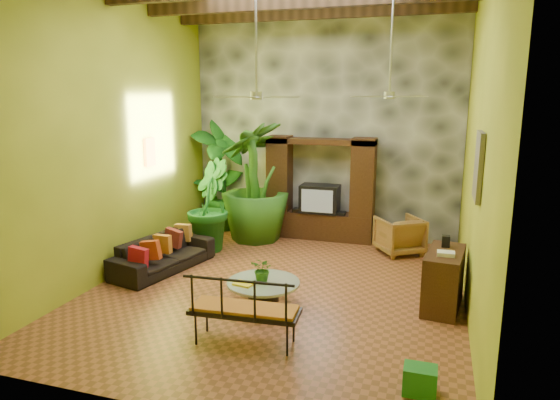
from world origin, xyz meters
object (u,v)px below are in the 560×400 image
(ceiling_fan_back, at_px, (390,83))
(tall_plant_c, at_px, (255,182))
(wicker_armchair, at_px, (399,235))
(side_console, at_px, (444,280))
(tall_plant_a, at_px, (222,175))
(iron_bench, at_px, (242,307))
(sofa, at_px, (163,254))
(tall_plant_b, at_px, (208,205))
(green_bin, at_px, (420,380))
(coffee_table, at_px, (263,290))
(entertainment_center, at_px, (320,197))
(ceiling_fan_front, at_px, (256,82))

(ceiling_fan_back, height_order, tall_plant_c, ceiling_fan_back)
(wicker_armchair, relative_size, side_console, 0.74)
(ceiling_fan_back, relative_size, tall_plant_a, 0.70)
(tall_plant_c, bearing_deg, side_console, -32.73)
(iron_bench, bearing_deg, ceiling_fan_back, 62.14)
(tall_plant_a, xyz_separation_m, tall_plant_c, (1.03, -0.55, -0.01))
(sofa, distance_m, side_console, 4.97)
(tall_plant_b, bearing_deg, ceiling_fan_back, -6.94)
(tall_plant_b, bearing_deg, green_bin, -42.30)
(ceiling_fan_back, height_order, side_console, ceiling_fan_back)
(tall_plant_c, height_order, coffee_table, tall_plant_c)
(tall_plant_a, height_order, side_console, tall_plant_a)
(entertainment_center, xyz_separation_m, ceiling_fan_back, (1.60, -1.94, 2.44))
(ceiling_fan_front, distance_m, wicker_armchair, 4.68)
(ceiling_fan_back, height_order, wicker_armchair, ceiling_fan_back)
(ceiling_fan_front, relative_size, sofa, 0.90)
(ceiling_fan_front, distance_m, iron_bench, 3.30)
(side_console, bearing_deg, tall_plant_c, 154.53)
(side_console, xyz_separation_m, green_bin, (-0.25, -2.44, -0.29))
(ceiling_fan_front, height_order, coffee_table, ceiling_fan_front)
(entertainment_center, height_order, tall_plant_b, entertainment_center)
(tall_plant_a, relative_size, green_bin, 7.43)
(sofa, height_order, green_bin, sofa)
(coffee_table, xyz_separation_m, side_console, (2.64, 0.77, 0.19))
(sofa, bearing_deg, tall_plant_c, -9.10)
(sofa, relative_size, tall_plant_a, 0.78)
(ceiling_fan_back, bearing_deg, tall_plant_b, 173.06)
(entertainment_center, xyz_separation_m, coffee_table, (0.01, -3.88, -0.71))
(tall_plant_b, height_order, coffee_table, tall_plant_b)
(entertainment_center, bearing_deg, sofa, -128.68)
(wicker_armchair, bearing_deg, entertainment_center, -51.62)
(tall_plant_a, height_order, iron_bench, tall_plant_a)
(tall_plant_a, distance_m, green_bin, 7.42)
(ceiling_fan_front, relative_size, tall_plant_a, 0.70)
(ceiling_fan_front, height_order, ceiling_fan_back, same)
(sofa, xyz_separation_m, green_bin, (4.72, -2.65, -0.15))
(sofa, distance_m, tall_plant_a, 3.08)
(side_console, relative_size, green_bin, 3.14)
(tall_plant_b, relative_size, coffee_table, 1.70)
(tall_plant_a, bearing_deg, iron_bench, -63.73)
(ceiling_fan_back, relative_size, tall_plant_c, 0.70)
(tall_plant_a, bearing_deg, entertainment_center, -0.33)
(entertainment_center, relative_size, iron_bench, 1.63)
(entertainment_center, distance_m, wicker_armchair, 1.99)
(tall_plant_c, bearing_deg, sofa, -112.32)
(green_bin, bearing_deg, side_console, 84.21)
(tall_plant_b, bearing_deg, tall_plant_c, 53.89)
(ceiling_fan_back, height_order, sofa, ceiling_fan_back)
(ceiling_fan_front, bearing_deg, tall_plant_a, 121.56)
(iron_bench, bearing_deg, tall_plant_c, 104.51)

